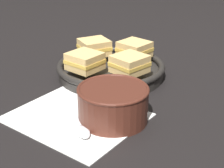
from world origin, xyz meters
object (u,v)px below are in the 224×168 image
sandwich_near_left (134,49)px  sandwich_far_right (130,64)px  skillet (111,69)px  soup_bowl (113,102)px  sandwich_far_left (85,61)px  spoon (80,126)px  sandwich_near_right (94,47)px

sandwich_near_left → sandwich_far_right: size_ratio=0.94×
sandwich_near_left → skillet: bearing=-103.4°
sandwich_far_right → skillet: bearing=166.6°
soup_bowl → sandwich_far_left: bearing=151.8°
spoon → sandwich_near_right: sandwich_near_right is taller
soup_bowl → sandwich_far_right: 0.19m
skillet → sandwich_near_right: bearing=166.6°
soup_bowl → spoon: bearing=-107.9°
skillet → sandwich_far_left: size_ratio=3.61×
skillet → sandwich_near_left: bearing=76.6°
soup_bowl → sandwich_near_right: size_ratio=1.46×
sandwich_near_right → sandwich_far_left: bearing=-58.4°
skillet → sandwich_far_right: size_ratio=3.38×
skillet → sandwich_far_left: bearing=-103.4°
soup_bowl → skillet: (-0.17, 0.18, -0.02)m
sandwich_far_left → sandwich_far_right: size_ratio=0.93×
soup_bowl → sandwich_far_right: (-0.08, 0.16, 0.02)m
spoon → sandwich_far_right: size_ratio=1.65×
spoon → sandwich_near_left: size_ratio=1.75×
spoon → sandwich_near_left: sandwich_near_left is taller
sandwich_far_right → sandwich_near_right: bearing=166.6°
sandwich_far_left → sandwich_far_right: same height
soup_bowl → sandwich_far_left: 0.21m
sandwich_near_left → sandwich_near_right: bearing=-148.4°
spoon → skillet: size_ratio=0.49×
skillet → sandwich_near_left: (0.02, 0.08, 0.04)m
soup_bowl → sandwich_near_right: bearing=140.9°
sandwich_near_right → sandwich_far_right: size_ratio=1.17×
sandwich_far_left → spoon: bearing=-47.6°
skillet → sandwich_far_right: 0.10m
sandwich_near_right → skillet: bearing=-13.4°
spoon → skillet: skillet is taller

